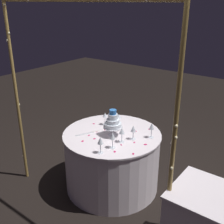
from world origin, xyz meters
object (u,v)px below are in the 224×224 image
wine_glass_2 (100,141)px  cake_knife (89,133)px  decorative_arch (77,85)px  wine_glass_1 (133,129)px  wine_glass_4 (105,116)px  wine_glass_5 (119,117)px  wine_glass_3 (122,132)px  wine_glass_0 (113,136)px  main_table (112,160)px  tiered_cake (113,122)px  wine_glass_6 (152,127)px

wine_glass_2 → cake_knife: (0.39, -0.27, -0.13)m
decorative_arch → wine_glass_1: decorative_arch is taller
wine_glass_4 → wine_glass_5: bearing=-140.5°
wine_glass_2 → wine_glass_3: (-0.03, -0.32, -0.01)m
decorative_arch → wine_glass_5: size_ratio=15.91×
wine_glass_3 → wine_glass_4: (0.43, -0.24, -0.00)m
wine_glass_0 → wine_glass_3: (-0.00, -0.16, -0.01)m
wine_glass_1 → wine_glass_3: wine_glass_1 is taller
wine_glass_1 → wine_glass_2: wine_glass_2 is taller
wine_glass_1 → wine_glass_5: 0.42m
decorative_arch → main_table: 1.19m
wine_glass_0 → wine_glass_4: size_ratio=1.13×
cake_knife → wine_glass_3: bearing=-172.6°
wine_glass_0 → wine_glass_3: bearing=-90.7°
cake_knife → main_table: bearing=-143.9°
wine_glass_4 → main_table: bearing=146.6°
main_table → tiered_cake: 0.53m
main_table → wine_glass_1: 0.55m
wine_glass_0 → cake_knife: 0.46m
tiered_cake → wine_glass_2: 0.42m
wine_glass_0 → wine_glass_4: (0.43, -0.41, -0.01)m
main_table → wine_glass_4: size_ratio=7.27×
wine_glass_2 → wine_glass_6: bearing=-111.0°
wine_glass_2 → main_table: bearing=-67.1°
wine_glass_2 → tiered_cake: bearing=-69.9°
tiered_cake → decorative_arch: bearing=85.9°
tiered_cake → wine_glass_0: size_ratio=1.76×
tiered_cake → wine_glass_6: bearing=-150.2°
tiered_cake → wine_glass_6: tiered_cake is taller
wine_glass_1 → wine_glass_5: wine_glass_1 is taller
wine_glass_0 → wine_glass_3: wine_glass_0 is taller
tiered_cake → cake_knife: bearing=27.0°
tiered_cake → wine_glass_0: 0.30m
decorative_arch → wine_glass_4: bearing=-72.3°
wine_glass_5 → decorative_arch: bearing=96.3°
main_table → cake_knife: cake_knife is taller
wine_glass_1 → wine_glass_5: (0.36, -0.22, -0.02)m
decorative_arch → wine_glass_3: size_ratio=13.31×
wine_glass_3 → cake_knife: wine_glass_3 is taller
decorative_arch → wine_glass_3: 0.76m
wine_glass_0 → wine_glass_6: (-0.20, -0.45, -0.00)m
wine_glass_1 → wine_glass_3: 0.14m
wine_glass_1 → wine_glass_5: bearing=-31.4°
wine_glass_1 → cake_knife: (0.49, 0.19, -0.12)m
wine_glass_3 → wine_glass_6: 0.35m
main_table → wine_glass_3: wine_glass_3 is taller
wine_glass_4 → wine_glass_6: bearing=-176.0°
wine_glass_0 → wine_glass_2: same height
wine_glass_5 → main_table: bearing=109.4°
tiered_cake → wine_glass_3: bearing=158.2°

